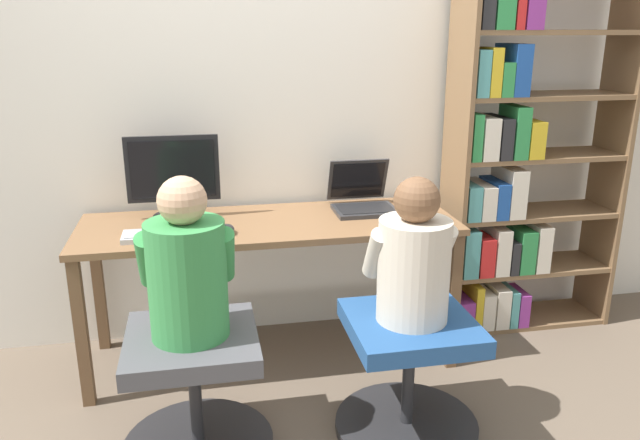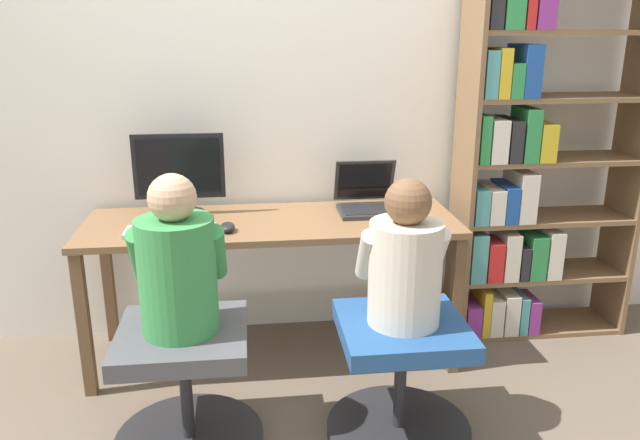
{
  "view_description": "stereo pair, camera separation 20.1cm",
  "coord_description": "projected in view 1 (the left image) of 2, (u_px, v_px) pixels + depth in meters",
  "views": [
    {
      "loc": [
        -0.3,
        -2.47,
        1.57
      ],
      "look_at": [
        0.21,
        0.11,
        0.75
      ],
      "focal_mm": 35.0,
      "sensor_mm": 36.0,
      "label": 1
    },
    {
      "loc": [
        -0.1,
        -2.5,
        1.57
      ],
      "look_at": [
        0.21,
        0.11,
        0.75
      ],
      "focal_mm": 35.0,
      "sensor_mm": 36.0,
      "label": 2
    }
  ],
  "objects": [
    {
      "name": "ground_plane",
      "position": [
        280.0,
        388.0,
        2.83
      ],
      "size": [
        14.0,
        14.0,
        0.0
      ],
      "primitive_type": "plane",
      "color": "brown"
    },
    {
      "name": "wall_back",
      "position": [
        258.0,
        84.0,
        3.06
      ],
      "size": [
        10.0,
        0.05,
        2.6
      ],
      "color": "white",
      "rests_on": "ground_plane"
    },
    {
      "name": "desk",
      "position": [
        270.0,
        237.0,
        2.93
      ],
      "size": [
        1.74,
        0.59,
        0.7
      ],
      "color": "brown",
      "rests_on": "ground_plane"
    },
    {
      "name": "desktop_monitor",
      "position": [
        173.0,
        178.0,
        2.9
      ],
      "size": [
        0.43,
        0.21,
        0.39
      ],
      "color": "black",
      "rests_on": "desk"
    },
    {
      "name": "laptop",
      "position": [
        363.0,
        200.0,
        3.08
      ],
      "size": [
        0.3,
        0.32,
        0.24
      ],
      "color": "#2D2D30",
      "rests_on": "desk"
    },
    {
      "name": "keyboard",
      "position": [
        169.0,
        234.0,
        2.68
      ],
      "size": [
        0.39,
        0.15,
        0.03
      ],
      "color": "#B2B2B7",
      "rests_on": "desk"
    },
    {
      "name": "computer_mouse_by_keyboard",
      "position": [
        227.0,
        229.0,
        2.72
      ],
      "size": [
        0.07,
        0.1,
        0.04
      ],
      "color": "black",
      "rests_on": "desk"
    },
    {
      "name": "office_chair_left",
      "position": [
        195.0,
        389.0,
        2.35
      ],
      "size": [
        0.58,
        0.58,
        0.5
      ],
      "color": "#262628",
      "rests_on": "ground_plane"
    },
    {
      "name": "office_chair_right",
      "position": [
        409.0,
        371.0,
        2.47
      ],
      "size": [
        0.58,
        0.58,
        0.5
      ],
      "color": "#262628",
      "rests_on": "ground_plane"
    },
    {
      "name": "person_at_monitor",
      "position": [
        187.0,
        269.0,
        2.21
      ],
      "size": [
        0.35,
        0.3,
        0.59
      ],
      "color": "#388C47",
      "rests_on": "office_chair_left"
    },
    {
      "name": "person_at_laptop",
      "position": [
        414.0,
        260.0,
        2.33
      ],
      "size": [
        0.34,
        0.28,
        0.56
      ],
      "color": "beige",
      "rests_on": "office_chair_right"
    },
    {
      "name": "bookshelf",
      "position": [
        513.0,
        169.0,
        3.2
      ],
      "size": [
        0.9,
        0.31,
        1.86
      ],
      "color": "brown",
      "rests_on": "ground_plane"
    }
  ]
}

